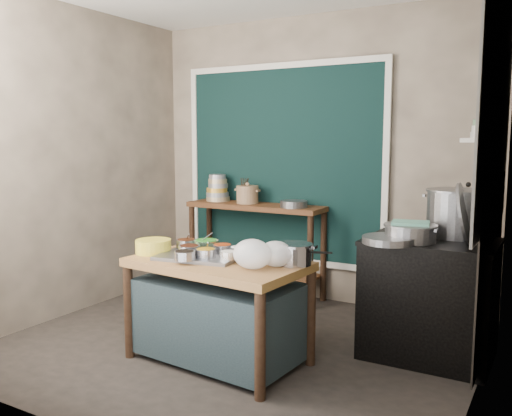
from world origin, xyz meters
The scene contains 30 objects.
floor centered at (0.00, 0.00, -0.01)m, with size 3.50×3.00×0.02m, color black.
back_wall centered at (0.00, 1.51, 1.40)m, with size 3.50×0.02×2.80m, color gray.
left_wall centered at (-1.76, 0.00, 1.40)m, with size 0.02×3.00×2.80m, color gray.
right_wall centered at (1.76, 0.00, 1.40)m, with size 0.02×3.00×2.80m, color gray.
curtain_panel centered at (-0.35, 1.47, 1.35)m, with size 2.10×0.02×1.90m, color black.
curtain_frame centered at (-0.35, 1.46, 1.35)m, with size 2.22×0.03×2.02m, color beige, non-canonical shape.
tile_panel centered at (1.74, 0.55, 1.85)m, with size 0.02×1.70×1.70m, color #B2B2AA.
soot_patch centered at (1.74, 0.65, 0.70)m, with size 0.01×1.30×1.30m, color black.
wall_shelf centered at (1.63, 0.85, 1.60)m, with size 0.22×0.70×0.03m, color beige.
prep_table centered at (0.05, -0.31, 0.38)m, with size 1.25×0.72×0.75m, color brown.
back_counter centered at (-0.55, 1.28, 0.47)m, with size 1.45×0.40×0.95m, color #4E2E16.
stove_block centered at (1.35, 0.55, 0.42)m, with size 0.90×0.68×0.85m, color black.
stove_top centered at (1.35, 0.55, 0.86)m, with size 0.92×0.69×0.03m, color black.
condiment_tray centered at (-0.11, -0.31, 0.76)m, with size 0.58×0.42×0.03m, color gray.
condiment_bowls centered at (-0.09, -0.27, 0.81)m, with size 0.63×0.52×0.07m.
yellow_basin centered at (-0.51, -0.35, 0.80)m, with size 0.27×0.27×0.10m, color gold.
saucepan centered at (0.58, -0.15, 0.82)m, with size 0.27×0.27×0.15m, color gray, non-canonical shape.
plastic_bag_a centered at (0.39, -0.41, 0.85)m, with size 0.27×0.23×0.20m, color white.
plastic_bag_b centered at (0.50, -0.27, 0.84)m, with size 0.23×0.20×0.18m, color white.
bowl_stack centered at (-1.03, 1.31, 1.07)m, with size 0.25×0.25×0.28m.
utensil_cup centered at (-0.69, 1.28, 0.99)m, with size 0.13×0.13×0.08m, color gray.
ceramic_crock centered at (-0.64, 1.28, 1.03)m, with size 0.24×0.24×0.16m, color #7F6145, non-canonical shape.
wide_bowl centered at (-0.09, 1.22, 0.98)m, with size 0.26×0.26×0.07m, color gray.
stock_pot centered at (1.47, 0.77, 1.06)m, with size 0.46×0.46×0.36m, color gray, non-canonical shape.
pot_lid centered at (1.57, 0.50, 1.09)m, with size 0.44×0.44×0.02m, color gray.
steamer centered at (1.23, 0.40, 0.94)m, with size 0.38×0.38×0.12m, color gray, non-canonical shape.
green_cloth centered at (1.23, 0.40, 1.01)m, with size 0.26×0.20×0.02m, color #4A8476.
shallow_pan centered at (1.12, 0.26, 0.90)m, with size 0.37×0.37×0.05m, color gray.
shelf_bowl_stack centered at (1.63, 0.75, 1.68)m, with size 0.17×0.17×0.13m.
shelf_bowl_green centered at (1.63, 1.09, 1.64)m, with size 0.13×0.13×0.05m, color gray.
Camera 1 is at (2.17, -3.45, 1.62)m, focal length 38.00 mm.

